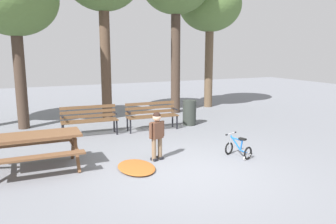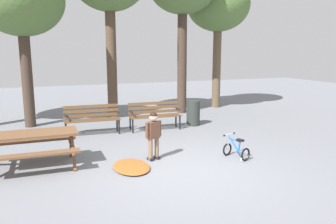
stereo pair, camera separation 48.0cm
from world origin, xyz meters
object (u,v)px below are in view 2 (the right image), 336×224
object	(u,v)px
park_bench_far_left	(92,117)
kids_bicycle	(236,150)
park_bench_left	(154,113)
child_standing	(154,132)
trash_bin	(193,113)
picnic_table	(33,141)

from	to	relation	value
park_bench_far_left	kids_bicycle	xyz separation A→B (m)	(2.73, -3.47, -0.31)
park_bench_left	child_standing	distance (m)	2.93
park_bench_far_left	child_standing	world-z (taller)	child_standing
kids_bicycle	trash_bin	distance (m)	3.49
child_standing	trash_bin	xyz separation A→B (m)	(2.35, 2.85, -0.24)
park_bench_left	child_standing	xyz separation A→B (m)	(-0.97, -2.76, 0.14)
child_standing	park_bench_far_left	bearing A→B (deg)	107.93
picnic_table	child_standing	bearing A→B (deg)	-9.24
kids_bicycle	trash_bin	bearing A→B (deg)	80.96
park_bench_far_left	child_standing	size ratio (longest dim) A/B	1.47
park_bench_far_left	kids_bicycle	distance (m)	4.43
picnic_table	park_bench_far_left	bearing A→B (deg)	57.30
picnic_table	park_bench_far_left	xyz separation A→B (m)	(1.59, 2.47, -0.08)
park_bench_left	kids_bicycle	xyz separation A→B (m)	(0.83, -3.35, -0.31)
park_bench_far_left	park_bench_left	distance (m)	1.90
child_standing	trash_bin	bearing A→B (deg)	50.52
child_standing	trash_bin	world-z (taller)	child_standing
park_bench_left	kids_bicycle	world-z (taller)	park_bench_left
kids_bicycle	trash_bin	size ratio (longest dim) A/B	0.76
park_bench_far_left	picnic_table	bearing A→B (deg)	-122.70
park_bench_far_left	kids_bicycle	bearing A→B (deg)	-51.79
park_bench_far_left	park_bench_left	xyz separation A→B (m)	(1.90, -0.12, 0.00)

